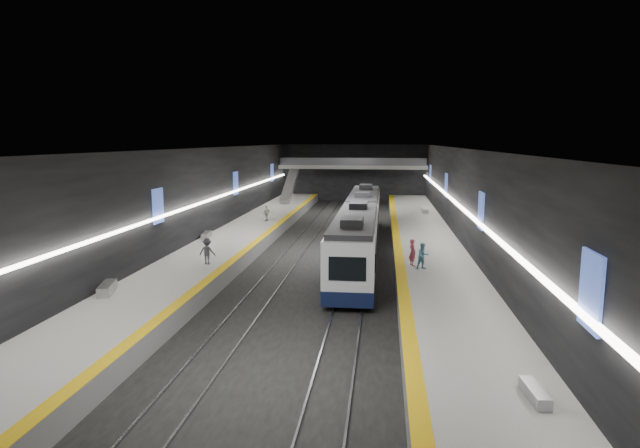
# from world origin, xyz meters

# --- Properties ---
(ground) EXTENTS (70.00, 70.00, 0.00)m
(ground) POSITION_xyz_m (0.00, 0.00, 0.00)
(ground) COLOR black
(ground) RESTS_ON ground
(ceiling) EXTENTS (20.00, 70.00, 0.04)m
(ceiling) POSITION_xyz_m (0.00, 0.00, 8.00)
(ceiling) COLOR beige
(ceiling) RESTS_ON wall_left
(wall_left) EXTENTS (0.04, 70.00, 8.00)m
(wall_left) POSITION_xyz_m (-10.00, 0.00, 4.00)
(wall_left) COLOR black
(wall_left) RESTS_ON ground
(wall_right) EXTENTS (0.04, 70.00, 8.00)m
(wall_right) POSITION_xyz_m (10.00, 0.00, 4.00)
(wall_right) COLOR black
(wall_right) RESTS_ON ground
(wall_back) EXTENTS (20.00, 0.04, 8.00)m
(wall_back) POSITION_xyz_m (0.00, 35.00, 4.00)
(wall_back) COLOR black
(wall_back) RESTS_ON ground
(platform_left) EXTENTS (5.00, 70.00, 1.00)m
(platform_left) POSITION_xyz_m (-7.50, 0.00, 0.50)
(platform_left) COLOR slate
(platform_left) RESTS_ON ground
(tile_surface_left) EXTENTS (5.00, 70.00, 0.02)m
(tile_surface_left) POSITION_xyz_m (-7.50, 0.00, 1.01)
(tile_surface_left) COLOR #9D9D98
(tile_surface_left) RESTS_ON platform_left
(tactile_strip_left) EXTENTS (0.60, 70.00, 0.02)m
(tactile_strip_left) POSITION_xyz_m (-5.30, 0.00, 1.02)
(tactile_strip_left) COLOR #E2AE0B
(tactile_strip_left) RESTS_ON platform_left
(platform_right) EXTENTS (5.00, 70.00, 1.00)m
(platform_right) POSITION_xyz_m (7.50, 0.00, 0.50)
(platform_right) COLOR slate
(platform_right) RESTS_ON ground
(tile_surface_right) EXTENTS (5.00, 70.00, 0.02)m
(tile_surface_right) POSITION_xyz_m (7.50, 0.00, 1.01)
(tile_surface_right) COLOR #9D9D98
(tile_surface_right) RESTS_ON platform_right
(tactile_strip_right) EXTENTS (0.60, 70.00, 0.02)m
(tactile_strip_right) POSITION_xyz_m (5.30, 0.00, 1.02)
(tactile_strip_right) COLOR #E2AE0B
(tactile_strip_right) RESTS_ON platform_right
(rails) EXTENTS (6.52, 70.00, 0.12)m
(rails) POSITION_xyz_m (-0.00, 0.00, 0.06)
(rails) COLOR gray
(rails) RESTS_ON ground
(train) EXTENTS (2.69, 30.05, 3.60)m
(train) POSITION_xyz_m (2.50, 0.55, 2.20)
(train) COLOR #0E1533
(train) RESTS_ON ground
(ad_posters) EXTENTS (19.94, 53.50, 2.20)m
(ad_posters) POSITION_xyz_m (-0.00, 1.00, 4.50)
(ad_posters) COLOR #415CC4
(ad_posters) RESTS_ON wall_left
(cove_light_left) EXTENTS (0.25, 68.60, 0.12)m
(cove_light_left) POSITION_xyz_m (-9.80, 0.00, 3.80)
(cove_light_left) COLOR white
(cove_light_left) RESTS_ON wall_left
(cove_light_right) EXTENTS (0.25, 68.60, 0.12)m
(cove_light_right) POSITION_xyz_m (9.80, 0.00, 3.80)
(cove_light_right) COLOR white
(cove_light_right) RESTS_ON wall_right
(mezzanine_bridge) EXTENTS (20.00, 3.00, 1.50)m
(mezzanine_bridge) POSITION_xyz_m (0.00, 32.93, 5.04)
(mezzanine_bridge) COLOR gray
(mezzanine_bridge) RESTS_ON wall_left
(escalator) EXTENTS (1.20, 7.50, 3.92)m
(escalator) POSITION_xyz_m (-7.50, 26.00, 2.90)
(escalator) COLOR #99999E
(escalator) RESTS_ON platform_left
(bench_left_near) EXTENTS (1.12, 2.14, 0.51)m
(bench_left_near) POSITION_xyz_m (-9.50, -15.49, 1.25)
(bench_left_near) COLOR #99999E
(bench_left_near) RESTS_ON platform_left
(bench_left_far) EXTENTS (0.76, 1.92, 0.46)m
(bench_left_far) POSITION_xyz_m (-9.50, -0.19, 1.23)
(bench_left_far) COLOR #99999E
(bench_left_far) RESTS_ON platform_left
(bench_right_near) EXTENTS (0.59, 1.64, 0.39)m
(bench_right_near) POSITION_xyz_m (8.76, -24.53, 1.20)
(bench_right_near) COLOR #99999E
(bench_right_near) RESTS_ON platform_right
(bench_right_far) EXTENTS (0.62, 1.93, 0.47)m
(bench_right_far) POSITION_xyz_m (8.59, 16.95, 1.23)
(bench_right_far) COLOR #99999E
(bench_right_far) RESTS_ON platform_right
(passenger_right_a) EXTENTS (0.60, 0.71, 1.65)m
(passenger_right_a) POSITION_xyz_m (6.03, -7.68, 1.83)
(passenger_right_a) COLOR #D04D66
(passenger_right_a) RESTS_ON platform_right
(passenger_right_b) EXTENTS (0.95, 0.88, 1.58)m
(passenger_right_b) POSITION_xyz_m (6.60, -8.52, 1.79)
(passenger_right_b) COLOR #528DB1
(passenger_right_b) RESTS_ON platform_right
(passenger_left_a) EXTENTS (0.67, 0.97, 1.53)m
(passenger_left_a) POSITION_xyz_m (-6.71, 9.00, 1.76)
(passenger_left_a) COLOR #BAB5AA
(passenger_left_a) RESTS_ON platform_left
(passenger_left_b) EXTENTS (1.10, 0.70, 1.62)m
(passenger_left_b) POSITION_xyz_m (-6.52, -8.83, 1.81)
(passenger_left_b) COLOR #3F4047
(passenger_left_b) RESTS_ON platform_left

